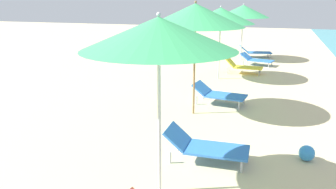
# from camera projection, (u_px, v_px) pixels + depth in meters

# --- Properties ---
(umbrella_fourth) EXTENTS (2.19, 2.19, 2.71)m
(umbrella_fourth) POSITION_uv_depth(u_px,v_px,m) (159.00, 34.00, 4.72)
(umbrella_fourth) COLOR silver
(umbrella_fourth) RESTS_ON ground
(lounger_fourth_shoreside) EXTENTS (1.53, 0.71, 0.59)m
(lounger_fourth_shoreside) POSITION_uv_depth(u_px,v_px,m) (205.00, 146.00, 6.31)
(lounger_fourth_shoreside) COLOR blue
(lounger_fourth_shoreside) RESTS_ON ground
(umbrella_fifth) EXTENTS (2.40, 2.40, 2.83)m
(umbrella_fifth) POSITION_uv_depth(u_px,v_px,m) (195.00, 15.00, 8.31)
(umbrella_fifth) COLOR olive
(umbrella_fifth) RESTS_ON ground
(lounger_fifth_shoreside) EXTENTS (1.54, 0.87, 0.57)m
(lounger_fifth_shoreside) POSITION_uv_depth(u_px,v_px,m) (219.00, 94.00, 9.69)
(lounger_fifth_shoreside) COLOR blue
(lounger_fifth_shoreside) RESTS_ON ground
(umbrella_sixth) EXTENTS (2.41, 2.41, 2.63)m
(umbrella_sixth) POSITION_uv_depth(u_px,v_px,m) (221.00, 16.00, 12.22)
(umbrella_sixth) COLOR silver
(umbrella_sixth) RESTS_ON ground
(lounger_sixth_shoreside) EXTENTS (1.45, 0.64, 0.61)m
(lounger_sixth_shoreside) POSITION_uv_depth(u_px,v_px,m) (243.00, 66.00, 13.66)
(lounger_sixth_shoreside) COLOR yellow
(lounger_sixth_shoreside) RESTS_ON ground
(umbrella_farthest) EXTENTS (2.42, 2.42, 2.64)m
(umbrella_farthest) POSITION_uv_depth(u_px,v_px,m) (243.00, 11.00, 16.18)
(umbrella_farthest) COLOR silver
(umbrella_farthest) RESTS_ON ground
(lounger_farthest_shoreside) EXTENTS (1.69, 1.00, 0.60)m
(lounger_farthest_shoreside) POSITION_uv_depth(u_px,v_px,m) (255.00, 51.00, 17.38)
(lounger_farthest_shoreside) COLOR blue
(lounger_farthest_shoreside) RESTS_ON ground
(lounger_farthest_inland) EXTENTS (1.51, 0.93, 0.51)m
(lounger_farthest_inland) POSITION_uv_depth(u_px,v_px,m) (256.00, 59.00, 15.35)
(lounger_farthest_inland) COLOR blue
(lounger_farthest_inland) RESTS_ON ground
(person_walking_near) EXTENTS (0.36, 0.24, 1.79)m
(person_walking_near) POSITION_uv_depth(u_px,v_px,m) (169.00, 34.00, 17.62)
(person_walking_near) COLOR #262628
(person_walking_near) RESTS_ON ground
(beach_ball) EXTENTS (0.29, 0.29, 0.29)m
(beach_ball) POSITION_uv_depth(u_px,v_px,m) (307.00, 153.00, 6.35)
(beach_ball) COLOR #338CD8
(beach_ball) RESTS_ON ground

